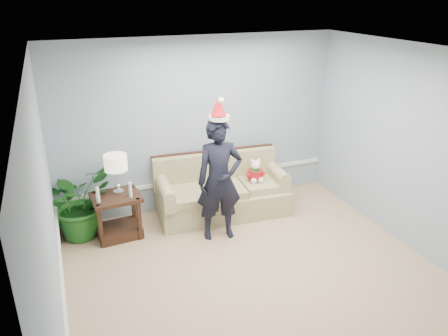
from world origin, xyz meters
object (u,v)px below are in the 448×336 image
at_px(teddy_bear, 256,173).
at_px(man, 219,180).
at_px(table_lamp, 116,164).
at_px(houseplant, 78,202).
at_px(sofa, 221,193).
at_px(side_table, 118,220).

bearing_deg(teddy_bear, man, -139.30).
bearing_deg(table_lamp, houseplant, 165.90).
xyz_separation_m(sofa, side_table, (-1.64, -0.14, -0.08)).
distance_m(sofa, side_table, 1.65).
relative_size(table_lamp, houseplant, 0.53).
relative_size(side_table, man, 0.40).
height_order(side_table, table_lamp, table_lamp).
bearing_deg(man, side_table, 166.56).
distance_m(sofa, table_lamp, 1.75).
height_order(houseplant, teddy_bear, houseplant).
relative_size(sofa, man, 1.19).
distance_m(sofa, man, 0.91).
bearing_deg(houseplant, sofa, -2.19).
bearing_deg(sofa, man, -108.69).
relative_size(side_table, houseplant, 0.65).
bearing_deg(man, houseplant, 165.97).
xyz_separation_m(sofa, table_lamp, (-1.58, -0.06, 0.74)).
bearing_deg(table_lamp, side_table, -124.56).
bearing_deg(side_table, sofa, 4.76).
bearing_deg(sofa, teddy_bear, -6.97).
xyz_separation_m(side_table, teddy_bear, (2.18, 0.03, 0.38)).
relative_size(man, teddy_bear, 4.69).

